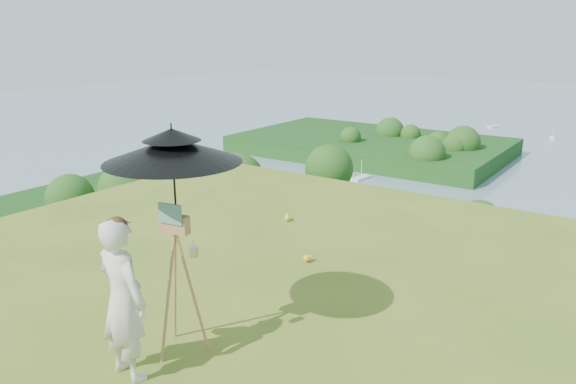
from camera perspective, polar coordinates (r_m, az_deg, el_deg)
The scene contains 6 objects.
peninsula at distance 179.33m, azimuth 8.48°, elevation 5.51°, with size 90.00×60.00×12.00m, color #0F3811, non-canonical shape.
wildflowers at distance 5.46m, azimuth 0.76°, elevation -18.52°, with size 10.00×10.50×0.12m, color yellow, non-canonical shape.
painter at distance 5.45m, azimuth -16.44°, elevation -10.44°, with size 0.58×0.38×1.58m, color silver.
field_easel at distance 5.74m, azimuth -11.14°, elevation -8.62°, with size 0.60×0.60×1.59m, color #B07849, non-canonical shape.
sun_umbrella at distance 5.42m, azimuth -11.50°, elevation 1.46°, with size 1.31×1.31×1.04m, color black, non-canonical shape.
painter_cap at distance 5.17m, azimuth -17.08°, elevation -2.99°, with size 0.20×0.24×0.10m, color #DB787F, non-canonical shape.
Camera 1 is at (2.50, -3.49, 3.16)m, focal length 35.00 mm.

